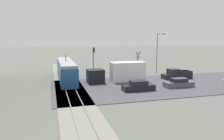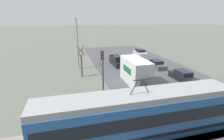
{
  "view_description": "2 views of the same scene",
  "coord_description": "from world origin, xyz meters",
  "px_view_note": "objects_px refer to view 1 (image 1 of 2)",
  "views": [
    {
      "loc": [
        -32.41,
        22.0,
        7.89
      ],
      "look_at": [
        6.87,
        10.89,
        1.81
      ],
      "focal_mm": 35.0,
      "sensor_mm": 36.0,
      "label": 1
    },
    {
      "loc": [
        13.48,
        30.38,
        9.19
      ],
      "look_at": [
        7.66,
        8.68,
        2.25
      ],
      "focal_mm": 28.0,
      "sensor_mm": 36.0,
      "label": 2
    }
  ],
  "objects_px": {
    "sedan_car_0": "(179,83)",
    "street_tree": "(138,64)",
    "light_rail_tram": "(66,71)",
    "traffic_light_pole": "(94,58)",
    "pickup_truck": "(176,75)",
    "sedan_car_2": "(138,86)",
    "street_lamp_near_crossing": "(158,50)",
    "box_truck": "(120,73)"
  },
  "relations": [
    {
      "from": "box_truck",
      "to": "street_tree",
      "type": "xyz_separation_m",
      "value": [
        7.0,
        -6.31,
        0.62
      ]
    },
    {
      "from": "sedan_car_2",
      "to": "street_lamp_near_crossing",
      "type": "relative_size",
      "value": 0.54
    },
    {
      "from": "traffic_light_pole",
      "to": "box_truck",
      "type": "bearing_deg",
      "value": -147.4
    },
    {
      "from": "sedan_car_0",
      "to": "sedan_car_2",
      "type": "xyz_separation_m",
      "value": [
        -0.45,
        7.11,
        0.03
      ]
    },
    {
      "from": "box_truck",
      "to": "sedan_car_2",
      "type": "xyz_separation_m",
      "value": [
        -7.21,
        -0.56,
        -0.98
      ]
    },
    {
      "from": "traffic_light_pole",
      "to": "street_tree",
      "type": "relative_size",
      "value": 1.18
    },
    {
      "from": "box_truck",
      "to": "sedan_car_0",
      "type": "relative_size",
      "value": 2.2
    },
    {
      "from": "sedan_car_0",
      "to": "street_lamp_near_crossing",
      "type": "bearing_deg",
      "value": 166.26
    },
    {
      "from": "pickup_truck",
      "to": "street_lamp_near_crossing",
      "type": "bearing_deg",
      "value": 1.25
    },
    {
      "from": "traffic_light_pole",
      "to": "street_lamp_near_crossing",
      "type": "bearing_deg",
      "value": -84.66
    },
    {
      "from": "box_truck",
      "to": "sedan_car_0",
      "type": "distance_m",
      "value": 10.27
    },
    {
      "from": "pickup_truck",
      "to": "street_lamp_near_crossing",
      "type": "xyz_separation_m",
      "value": [
        7.49,
        0.16,
        4.25
      ]
    },
    {
      "from": "box_truck",
      "to": "sedan_car_0",
      "type": "height_order",
      "value": "box_truck"
    },
    {
      "from": "pickup_truck",
      "to": "sedan_car_0",
      "type": "xyz_separation_m",
      "value": [
        -6.4,
        3.56,
        -0.14
      ]
    },
    {
      "from": "light_rail_tram",
      "to": "street_tree",
      "type": "distance_m",
      "value": 15.77
    },
    {
      "from": "sedan_car_2",
      "to": "street_lamp_near_crossing",
      "type": "bearing_deg",
      "value": -36.23
    },
    {
      "from": "light_rail_tram",
      "to": "street_tree",
      "type": "height_order",
      "value": "street_tree"
    },
    {
      "from": "street_lamp_near_crossing",
      "to": "street_tree",
      "type": "bearing_deg",
      "value": 91.48
    },
    {
      "from": "sedan_car_2",
      "to": "street_tree",
      "type": "distance_m",
      "value": 15.42
    },
    {
      "from": "box_truck",
      "to": "traffic_light_pole",
      "type": "bearing_deg",
      "value": 32.6
    },
    {
      "from": "light_rail_tram",
      "to": "traffic_light_pole",
      "type": "relative_size",
      "value": 2.67
    },
    {
      "from": "sedan_car_2",
      "to": "light_rail_tram",
      "type": "bearing_deg",
      "value": 40.73
    },
    {
      "from": "sedan_car_0",
      "to": "street_lamp_near_crossing",
      "type": "xyz_separation_m",
      "value": [
        13.88,
        -3.39,
        4.39
      ]
    },
    {
      "from": "light_rail_tram",
      "to": "pickup_truck",
      "type": "relative_size",
      "value": 2.78
    },
    {
      "from": "pickup_truck",
      "to": "traffic_light_pole",
      "type": "bearing_deg",
      "value": 67.71
    },
    {
      "from": "sedan_car_0",
      "to": "sedan_car_2",
      "type": "bearing_deg",
      "value": -86.35
    },
    {
      "from": "sedan_car_0",
      "to": "pickup_truck",
      "type": "bearing_deg",
      "value": 150.91
    },
    {
      "from": "pickup_truck",
      "to": "sedan_car_2",
      "type": "height_order",
      "value": "pickup_truck"
    },
    {
      "from": "light_rail_tram",
      "to": "traffic_light_pole",
      "type": "distance_m",
      "value": 6.09
    },
    {
      "from": "sedan_car_0",
      "to": "street_tree",
      "type": "xyz_separation_m",
      "value": [
        13.76,
        1.35,
        1.63
      ]
    },
    {
      "from": "street_lamp_near_crossing",
      "to": "sedan_car_0",
      "type": "bearing_deg",
      "value": 166.26
    },
    {
      "from": "sedan_car_0",
      "to": "street_lamp_near_crossing",
      "type": "distance_m",
      "value": 14.95
    },
    {
      "from": "sedan_car_0",
      "to": "sedan_car_2",
      "type": "distance_m",
      "value": 7.12
    },
    {
      "from": "pickup_truck",
      "to": "sedan_car_0",
      "type": "height_order",
      "value": "pickup_truck"
    },
    {
      "from": "street_tree",
      "to": "street_lamp_near_crossing",
      "type": "xyz_separation_m",
      "value": [
        0.12,
        -4.75,
        2.76
      ]
    },
    {
      "from": "light_rail_tram",
      "to": "street_tree",
      "type": "bearing_deg",
      "value": -79.4
    },
    {
      "from": "pickup_truck",
      "to": "light_rail_tram",
      "type": "bearing_deg",
      "value": 77.66
    },
    {
      "from": "pickup_truck",
      "to": "sedan_car_2",
      "type": "xyz_separation_m",
      "value": [
        -6.85,
        10.67,
        -0.11
      ]
    },
    {
      "from": "sedan_car_0",
      "to": "light_rail_tram",
      "type": "bearing_deg",
      "value": -122.8
    },
    {
      "from": "sedan_car_0",
      "to": "street_tree",
      "type": "distance_m",
      "value": 13.92
    },
    {
      "from": "box_truck",
      "to": "sedan_car_0",
      "type": "bearing_deg",
      "value": -131.39
    },
    {
      "from": "pickup_truck",
      "to": "sedan_car_2",
      "type": "bearing_deg",
      "value": 122.7
    }
  ]
}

